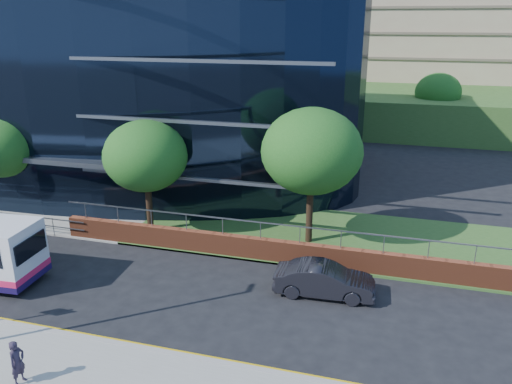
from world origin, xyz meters
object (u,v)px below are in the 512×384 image
(parked_car, at_px, (324,280))
(pedestrian, at_px, (17,362))
(tree_dist_e, at_px, (438,92))
(tree_far_b, at_px, (1,148))
(tree_far_d, at_px, (312,151))
(tree_far_c, at_px, (145,156))

(parked_car, xyz_separation_m, pedestrian, (-8.89, -8.59, 0.21))
(tree_dist_e, bearing_deg, tree_far_b, -131.52)
(tree_far_b, xyz_separation_m, tree_dist_e, (27.00, 30.50, 0.33))
(tree_far_b, relative_size, tree_far_d, 0.81)
(tree_far_b, height_order, tree_far_c, tree_far_c)
(tree_far_d, xyz_separation_m, pedestrian, (-7.28, -13.78, -4.24))
(tree_far_b, distance_m, pedestrian, 18.01)
(tree_far_b, distance_m, tree_dist_e, 40.74)
(tree_far_c, xyz_separation_m, parked_car, (10.61, -4.19, -3.81))
(tree_far_b, xyz_separation_m, parked_car, (20.61, -4.69, -3.48))
(tree_far_b, height_order, pedestrian, tree_far_b)
(tree_far_b, distance_m, tree_far_d, 19.03)
(tree_dist_e, bearing_deg, tree_far_c, -118.74)
(tree_far_c, relative_size, pedestrian, 4.11)
(parked_car, bearing_deg, tree_far_d, 13.95)
(tree_far_d, bearing_deg, parked_car, -72.80)
(tree_far_b, height_order, parked_car, tree_far_b)
(parked_car, bearing_deg, tree_far_c, 65.17)
(tree_dist_e, relative_size, pedestrian, 4.11)
(parked_car, relative_size, pedestrian, 2.79)
(tree_far_d, distance_m, pedestrian, 16.15)
(tree_far_b, height_order, tree_far_d, tree_far_d)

